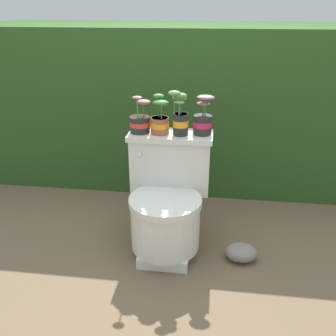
{
  "coord_description": "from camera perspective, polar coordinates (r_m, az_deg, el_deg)",
  "views": [
    {
      "loc": [
        0.3,
        -1.84,
        1.37
      ],
      "look_at": [
        0.05,
        0.08,
        0.51
      ],
      "focal_mm": 40.0,
      "sensor_mm": 36.0,
      "label": 1
    }
  ],
  "objects": [
    {
      "name": "potted_plant_midleft",
      "position": [
        2.15,
        -1.23,
        7.38
      ],
      "size": [
        0.11,
        0.11,
        0.23
      ],
      "color": "#9E5638",
      "rests_on": "toilet"
    },
    {
      "name": "toilet",
      "position": [
        2.19,
        -0.1,
        -5.0
      ],
      "size": [
        0.49,
        0.55,
        0.68
      ],
      "color": "silver",
      "rests_on": "ground"
    },
    {
      "name": "potted_plant_left",
      "position": [
        2.17,
        -4.29,
        7.04
      ],
      "size": [
        0.12,
        0.13,
        0.22
      ],
      "color": "#262628",
      "rests_on": "toilet"
    },
    {
      "name": "ground_plane",
      "position": [
        2.32,
        -1.49,
        -12.36
      ],
      "size": [
        12.0,
        12.0,
        0.0
      ],
      "primitive_type": "plane",
      "color": "brown"
    },
    {
      "name": "hedge_backdrop",
      "position": [
        3.21,
        1.92,
        10.18
      ],
      "size": [
        3.29,
        1.1,
        1.22
      ],
      "color": "#284C1E",
      "rests_on": "ground"
    },
    {
      "name": "potted_plant_midright",
      "position": [
        2.14,
        5.33,
        7.26
      ],
      "size": [
        0.12,
        0.12,
        0.23
      ],
      "color": "#262628",
      "rests_on": "toilet"
    },
    {
      "name": "potted_plant_middle",
      "position": [
        2.11,
        1.86,
        7.72
      ],
      "size": [
        0.11,
        0.1,
        0.26
      ],
      "color": "#262628",
      "rests_on": "toilet"
    },
    {
      "name": "garden_stone",
      "position": [
        2.25,
        11.06,
        -12.5
      ],
      "size": [
        0.18,
        0.15,
        0.1
      ],
      "color": "gray",
      "rests_on": "ground"
    }
  ]
}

